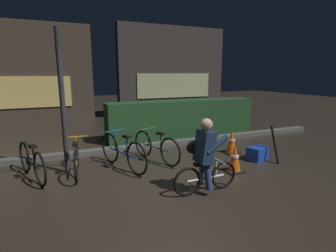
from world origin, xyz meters
name	(u,v)px	position (x,y,z in m)	size (l,w,h in m)	color
ground_plane	(171,180)	(0.00, 0.00, 0.00)	(40.00, 40.00, 0.00)	#2D261E
sidewalk_curb	(137,147)	(0.00, 2.20, 0.06)	(12.00, 0.24, 0.12)	#56544F
hedge_row	(183,118)	(1.80, 3.10, 0.56)	(4.80, 0.70, 1.13)	#214723
storefront_left	(11,76)	(-3.20, 6.50, 1.85)	(5.46, 0.54, 3.72)	#42382D
storefront_right	(172,72)	(3.28, 7.20, 2.02)	(5.16, 0.54, 4.06)	#383330
street_post	(63,103)	(-1.73, 1.20, 1.39)	(0.10, 0.10, 2.77)	#2D2D33
parked_bike_left_mid	(32,162)	(-2.34, 1.12, 0.33)	(0.58, 1.48, 0.72)	black
parked_bike_center_left	(76,158)	(-1.56, 1.06, 0.32)	(0.46, 1.51, 0.70)	black
parked_bike_center_right	(123,152)	(-0.66, 0.97, 0.35)	(0.60, 1.60, 0.77)	black
parked_bike_right_mid	(156,147)	(0.14, 1.13, 0.33)	(0.58, 1.49, 0.72)	black
traffic_cone_near	(235,159)	(1.35, -0.10, 0.27)	(0.36, 0.36, 0.56)	black
traffic_cone_far	(232,142)	(2.07, 0.96, 0.27)	(0.36, 0.36, 0.57)	black
blue_crate	(257,153)	(2.30, 0.30, 0.15)	(0.44, 0.32, 0.30)	#193DB7
cyclist	(204,156)	(0.31, -0.64, 0.63)	(1.19, 0.51, 1.25)	black
closed_umbrella	(275,144)	(2.55, 0.05, 0.40)	(0.05, 0.05, 0.85)	black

